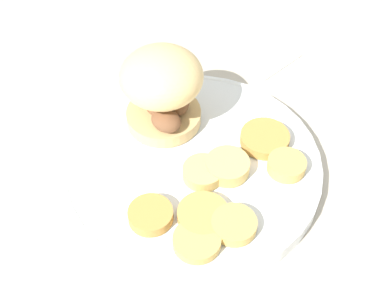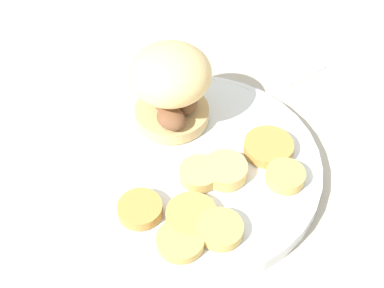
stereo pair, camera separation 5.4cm
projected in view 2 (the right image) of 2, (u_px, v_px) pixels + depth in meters
name	position (u px, v px, depth m)	size (l,w,h in m)	color
ground_plane	(192.00, 172.00, 0.57)	(4.00, 4.00, 0.00)	#B2A899
dinner_plate	(192.00, 165.00, 0.57)	(0.27, 0.27, 0.02)	white
sandwich	(171.00, 85.00, 0.56)	(0.09, 0.09, 0.09)	tan
potato_round_0	(140.00, 209.00, 0.51)	(0.04, 0.04, 0.01)	#BC8942
potato_round_1	(220.00, 229.00, 0.50)	(0.04, 0.04, 0.01)	tan
potato_round_2	(286.00, 173.00, 0.54)	(0.04, 0.04, 0.01)	tan
potato_round_3	(180.00, 240.00, 0.49)	(0.04, 0.04, 0.01)	tan
potato_round_4	(200.00, 173.00, 0.54)	(0.04, 0.04, 0.01)	#DBB766
potato_round_5	(269.00, 147.00, 0.56)	(0.05, 0.05, 0.01)	#BC8942
potato_round_6	(191.00, 215.00, 0.51)	(0.05, 0.05, 0.01)	tan
potato_round_7	(225.00, 170.00, 0.54)	(0.05, 0.05, 0.01)	#DBB766
napkin	(276.00, 54.00, 0.70)	(0.11, 0.07, 0.01)	white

